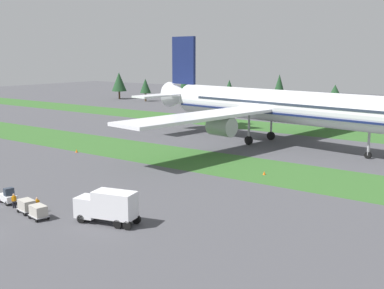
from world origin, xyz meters
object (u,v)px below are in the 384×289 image
(baggage_tug, at_px, (8,197))
(taxiway_marker_0, at_px, (77,151))
(cargo_dolly_lead, at_px, (27,205))
(ground_crew_loader, at_px, (14,200))
(catering_truck, at_px, (107,206))
(ground_crew_marshaller, at_px, (37,204))
(airliner, at_px, (270,105))
(taxiway_marker_1, at_px, (264,173))
(cargo_dolly_second, at_px, (38,211))

(baggage_tug, xyz_separation_m, taxiway_marker_0, (-17.42, 25.56, -0.50))
(cargo_dolly_lead, relative_size, ground_crew_loader, 1.40)
(catering_truck, distance_m, ground_crew_marshaller, 9.46)
(catering_truck, distance_m, taxiway_marker_0, 39.92)
(airliner, height_order, ground_crew_marshaller, airliner)
(catering_truck, distance_m, ground_crew_loader, 13.00)
(ground_crew_marshaller, distance_m, ground_crew_loader, 3.56)
(ground_crew_marshaller, xyz_separation_m, taxiway_marker_1, (12.57, 30.96, -0.67))
(ground_crew_marshaller, height_order, taxiway_marker_0, ground_crew_marshaller)
(cargo_dolly_second, distance_m, taxiway_marker_1, 34.03)
(taxiway_marker_0, relative_size, taxiway_marker_1, 1.13)
(baggage_tug, distance_m, catering_truck, 15.04)
(taxiway_marker_1, bearing_deg, cargo_dolly_lead, -112.67)
(baggage_tug, relative_size, cargo_dolly_lead, 1.15)
(catering_truck, bearing_deg, baggage_tug, 83.84)
(cargo_dolly_second, xyz_separation_m, taxiway_marker_0, (-25.22, 26.98, -0.61))
(baggage_tug, height_order, cargo_dolly_second, baggage_tug)
(baggage_tug, distance_m, ground_crew_marshaller, 5.68)
(airliner, distance_m, taxiway_marker_1, 27.23)
(baggage_tug, distance_m, ground_crew_loader, 2.29)
(airliner, relative_size, cargo_dolly_lead, 29.51)
(ground_crew_loader, distance_m, taxiway_marker_0, 32.75)
(cargo_dolly_lead, relative_size, taxiway_marker_0, 3.90)
(airliner, relative_size, catering_truck, 9.83)
(catering_truck, bearing_deg, ground_crew_loader, 88.11)
(baggage_tug, height_order, ground_crew_marshaller, baggage_tug)
(baggage_tug, bearing_deg, catering_truck, -71.57)
(cargo_dolly_lead, distance_m, ground_crew_marshaller, 1.16)
(airliner, xyz_separation_m, taxiway_marker_0, (-24.29, -28.97, -7.45))
(catering_truck, xyz_separation_m, taxiway_marker_1, (3.40, 28.84, -1.68))
(cargo_dolly_lead, xyz_separation_m, cargo_dolly_second, (2.85, -0.52, 0.00))
(ground_crew_marshaller, bearing_deg, taxiway_marker_1, -157.61)
(cargo_dolly_lead, height_order, cargo_dolly_second, same)
(cargo_dolly_second, xyz_separation_m, taxiway_marker_1, (10.45, 32.37, -0.64))
(taxiway_marker_0, bearing_deg, airliner, 50.03)
(ground_crew_loader, height_order, taxiway_marker_1, ground_crew_loader)
(ground_crew_marshaller, bearing_deg, airliner, -136.76)
(baggage_tug, distance_m, taxiway_marker_0, 30.93)
(cargo_dolly_second, relative_size, taxiway_marker_0, 3.90)
(cargo_dolly_second, bearing_deg, taxiway_marker_1, -7.54)
(cargo_dolly_second, xyz_separation_m, catering_truck, (7.05, 3.53, 1.03))
(ground_crew_marshaller, distance_m, taxiway_marker_1, 33.42)
(baggage_tug, relative_size, catering_truck, 0.38)
(cargo_dolly_second, relative_size, catering_truck, 0.33)
(ground_crew_marshaller, relative_size, ground_crew_loader, 1.00)
(baggage_tug, xyz_separation_m, ground_crew_loader, (2.18, -0.66, 0.13))
(ground_crew_marshaller, height_order, taxiway_marker_1, ground_crew_marshaller)
(ground_crew_marshaller, bearing_deg, catering_truck, 147.50)
(taxiway_marker_0, bearing_deg, cargo_dolly_lead, -49.79)
(ground_crew_loader, bearing_deg, taxiway_marker_1, -1.76)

